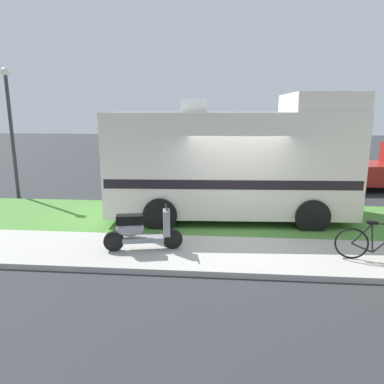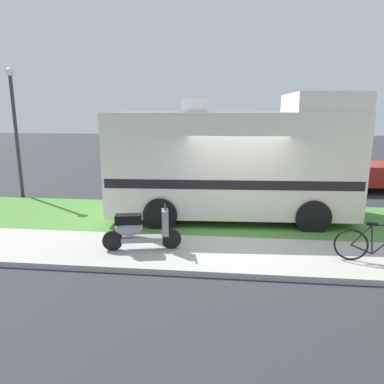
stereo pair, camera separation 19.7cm
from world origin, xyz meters
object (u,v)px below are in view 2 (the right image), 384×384
Objects in this scene: motorhome_rv at (234,161)px; scooter at (139,230)px; bicycle at (380,246)px; pickup_truck_far at (236,157)px; street_lamp_post at (15,122)px.

motorhome_rv is 4.03× the size of scooter.
pickup_truck_far reaches higher than bicycle.
street_lamp_post is at bearing 166.62° from motorhome_rv.
street_lamp_post is at bearing -147.07° from pickup_truck_far.
scooter is 0.30× the size of pickup_truck_far.
scooter is 0.38× the size of street_lamp_post.
bicycle is at bearing -2.27° from scooter.
street_lamp_post reaches higher than bicycle.
motorhome_rv is at bearing 55.63° from scooter.
bicycle is 11.95m from street_lamp_post.
scooter is 7.73m from street_lamp_post.
bicycle is at bearing -74.59° from pickup_truck_far.
street_lamp_post reaches higher than motorhome_rv.
pickup_truck_far reaches higher than scooter.
scooter is 0.99× the size of bicycle.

